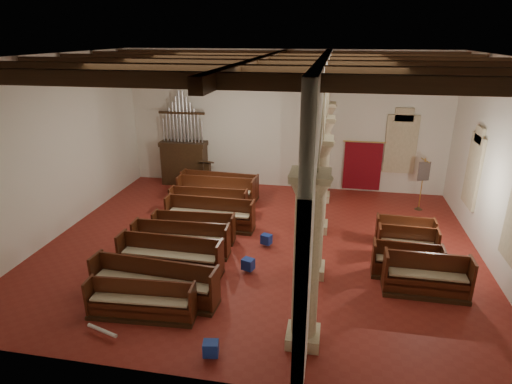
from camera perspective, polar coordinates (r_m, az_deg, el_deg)
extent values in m
plane|color=maroon|center=(14.30, 0.49, -7.09)|extent=(14.00, 14.00, 0.00)
plane|color=#331F11|center=(12.70, 0.57, 17.68)|extent=(14.00, 14.00, 0.00)
cube|color=white|center=(18.97, 3.74, 9.42)|extent=(14.00, 0.02, 6.00)
cube|color=white|center=(7.75, -7.31, -7.51)|extent=(14.00, 0.02, 6.00)
cube|color=white|center=(15.93, -25.23, 5.38)|extent=(0.02, 12.00, 6.00)
cube|color=white|center=(13.86, 30.38, 2.47)|extent=(0.02, 12.00, 6.00)
cube|color=beige|center=(10.28, 6.28, -18.62)|extent=(0.75, 0.75, 0.30)
cylinder|color=beige|center=(9.26, 6.71, -9.93)|extent=(0.56, 0.56, 3.30)
cube|color=beige|center=(12.76, 7.39, -10.18)|extent=(0.75, 0.75, 0.30)
cylinder|color=beige|center=(11.95, 7.78, -2.72)|extent=(0.56, 0.56, 3.30)
cube|color=beige|center=(15.42, 8.10, -4.56)|extent=(0.75, 0.75, 0.30)
cylinder|color=beige|center=(14.75, 8.44, 1.79)|extent=(0.56, 0.56, 3.30)
cube|color=beige|center=(18.18, 8.59, -0.62)|extent=(0.75, 0.75, 0.30)
cylinder|color=beige|center=(17.62, 8.89, 4.85)|extent=(0.56, 0.56, 3.30)
cube|color=white|center=(12.60, 8.86, 13.02)|extent=(0.25, 11.90, 1.93)
cube|color=#33725D|center=(16.34, 27.12, 2.48)|extent=(0.03, 1.00, 2.20)
cube|color=#33725D|center=(19.20, 18.74, 6.07)|extent=(1.00, 0.03, 2.20)
cube|color=#342110|center=(20.03, -9.49, 3.59)|extent=(2.00, 0.80, 1.80)
cube|color=#342110|center=(19.77, -9.66, 6.36)|extent=(2.10, 0.85, 0.20)
cube|color=#342310|center=(19.51, -6.39, 0.67)|extent=(0.55, 0.55, 0.11)
cube|color=#342310|center=(19.34, -6.45, 2.21)|extent=(0.27, 0.27, 1.21)
cube|color=#342310|center=(19.06, -6.60, 4.01)|extent=(0.60, 0.50, 0.21)
cube|color=maroon|center=(19.25, 13.99, 3.34)|extent=(1.60, 0.06, 2.10)
cylinder|color=gold|center=(18.95, 14.28, 6.50)|extent=(1.80, 0.04, 0.04)
cone|color=#342110|center=(18.27, 20.84, -2.00)|extent=(0.32, 0.32, 0.11)
cylinder|color=gold|center=(17.93, 21.24, 0.98)|extent=(0.04, 0.04, 2.12)
cylinder|color=gold|center=(17.66, 21.64, 3.95)|extent=(0.23, 0.60, 0.03)
cube|color=navy|center=(17.76, 21.47, 2.57)|extent=(0.47, 0.17, 0.75)
cube|color=navy|center=(9.81, -6.05, -20.03)|extent=(0.37, 0.32, 0.33)
cube|color=navy|center=(12.68, -1.07, -9.59)|extent=(0.40, 0.37, 0.33)
cube|color=navy|center=(14.11, 1.39, -6.31)|extent=(0.39, 0.36, 0.32)
cylinder|color=white|center=(10.98, -19.83, -16.97)|extent=(0.87, 0.34, 0.09)
cylinder|color=silver|center=(11.59, -13.62, -14.05)|extent=(0.85, 0.41, 0.09)
cube|color=#342110|center=(11.38, -14.91, -15.59)|extent=(2.72, 0.81, 0.09)
cube|color=#4B2010|center=(11.20, -15.13, -14.67)|extent=(2.55, 0.52, 0.41)
cube|color=#4B2010|center=(11.23, -14.78, -13.12)|extent=(2.53, 0.22, 0.87)
cube|color=#4B2010|center=(11.70, -21.04, -12.42)|extent=(0.10, 0.55, 0.87)
cube|color=#4B2010|center=(10.67, -8.53, -14.56)|extent=(0.10, 0.55, 0.87)
cube|color=#C5B191|center=(11.08, -15.24, -13.70)|extent=(2.45, 0.48, 0.05)
cube|color=#342110|center=(11.91, -13.26, -13.60)|extent=(3.45, 0.97, 0.11)
cube|color=#501C11|center=(11.71, -13.48, -12.55)|extent=(3.28, 0.64, 0.48)
cube|color=#501C11|center=(11.76, -13.11, -10.85)|extent=(3.26, 0.29, 1.01)
cube|color=#501C11|center=(12.35, -20.67, -10.09)|extent=(0.12, 0.64, 1.01)
cube|color=#501C11|center=(11.11, -5.34, -12.36)|extent=(0.12, 0.64, 1.01)
cube|color=#C5B191|center=(11.57, -13.59, -11.45)|extent=(3.15, 0.59, 0.05)
cube|color=#342110|center=(13.01, -11.25, -10.26)|extent=(3.08, 0.80, 0.11)
cube|color=#5A1613|center=(12.82, -11.43, -9.25)|extent=(2.93, 0.47, 0.48)
cube|color=#5A1613|center=(12.89, -11.11, -7.69)|extent=(2.92, 0.12, 1.02)
cube|color=#5A1613|center=(13.35, -17.43, -7.26)|extent=(0.08, 0.64, 1.02)
cube|color=#5A1613|center=(12.31, -4.80, -8.79)|extent=(0.08, 0.64, 1.02)
cube|color=#C5B191|center=(12.69, -11.51, -8.20)|extent=(2.81, 0.43, 0.05)
cube|color=#342110|center=(13.98, -9.85, -7.88)|extent=(3.10, 0.82, 0.10)
cube|color=#4E2410|center=(13.81, -9.99, -6.98)|extent=(2.94, 0.52, 0.45)
cube|color=#4E2410|center=(13.89, -9.73, -5.65)|extent=(2.92, 0.19, 0.94)
cube|color=#4E2410|center=(14.33, -15.63, -5.31)|extent=(0.09, 0.60, 0.94)
cube|color=#4E2410|center=(13.34, -3.85, -6.54)|extent=(0.09, 0.60, 0.94)
cube|color=#C5B191|center=(13.70, -10.06, -6.06)|extent=(2.82, 0.47, 0.05)
cube|color=#342110|center=(14.75, -8.21, -6.21)|extent=(2.79, 0.81, 0.09)
cube|color=#4E2510|center=(14.60, -8.32, -5.39)|extent=(2.62, 0.52, 0.42)
cube|color=#4E2510|center=(14.69, -8.10, -4.22)|extent=(2.60, 0.22, 0.88)
cube|color=#4E2510|center=(15.02, -13.16, -3.99)|extent=(0.10, 0.56, 0.88)
cube|color=#4E2510|center=(14.21, -3.13, -4.91)|extent=(0.10, 0.56, 0.88)
cube|color=#C5B191|center=(14.50, -8.37, -4.56)|extent=(2.52, 0.48, 0.05)
cube|color=#342110|center=(15.56, -6.11, -4.61)|extent=(3.20, 0.80, 0.11)
cube|color=#4A2610|center=(15.39, -6.20, -3.70)|extent=(3.04, 0.47, 0.48)
cube|color=#4A2610|center=(15.50, -5.98, -2.43)|extent=(3.04, 0.12, 1.02)
cube|color=#4A2610|center=(15.85, -11.58, -2.23)|extent=(0.08, 0.64, 1.02)
cube|color=#4A2610|center=(15.00, -0.43, -3.12)|extent=(0.08, 0.64, 1.02)
cube|color=#C5B191|center=(15.28, -6.24, -2.78)|extent=(2.92, 0.43, 0.05)
cube|color=#342110|center=(16.71, -6.31, -2.82)|extent=(3.02, 0.77, 0.10)
cube|color=#4D1F10|center=(16.56, -6.40, -2.02)|extent=(2.86, 0.47, 0.44)
cube|color=#4D1F10|center=(16.67, -6.21, -0.95)|extent=(2.85, 0.15, 0.93)
cube|color=#4D1F10|center=(17.00, -11.10, -0.80)|extent=(0.09, 0.59, 0.93)
cube|color=#4D1F10|center=(16.18, -1.38, -1.50)|extent=(0.09, 0.59, 0.93)
cube|color=#C5B191|center=(16.47, -6.43, -1.23)|extent=(2.75, 0.43, 0.05)
cube|color=#342110|center=(17.65, -5.33, -1.46)|extent=(3.14, 0.77, 0.11)
cube|color=#4D1410|center=(17.49, -5.41, -0.63)|extent=(2.99, 0.44, 0.49)
cube|color=#4D1410|center=(17.62, -5.22, 0.48)|extent=(2.99, 0.09, 1.02)
cube|color=#4D1410|center=(17.93, -10.10, 0.59)|extent=(0.08, 0.65, 1.02)
cube|color=#4D1410|center=(17.13, -0.42, -0.03)|extent=(0.08, 0.65, 1.02)
cube|color=#C5B191|center=(17.40, -5.44, 0.20)|extent=(2.87, 0.40, 0.05)
cube|color=#342110|center=(18.35, -4.87, -0.58)|extent=(3.35, 0.93, 0.10)
cube|color=#4B2310|center=(18.20, -4.94, 0.20)|extent=(3.18, 0.61, 0.47)
cube|color=#4B2310|center=(18.33, -4.77, 1.21)|extent=(3.16, 0.27, 0.98)
cube|color=#4B2310|center=(18.66, -9.71, 1.33)|extent=(0.11, 0.62, 0.98)
cube|color=#4B2310|center=(17.83, 0.12, 0.73)|extent=(0.11, 0.62, 0.98)
cube|color=#C5B191|center=(18.11, -4.97, 0.96)|extent=(3.05, 0.56, 0.05)
cube|color=#342110|center=(12.68, 21.50, -12.31)|extent=(2.22, 0.78, 0.11)
cube|color=#501511|center=(12.48, 21.72, -11.28)|extent=(2.07, 0.45, 0.49)
cube|color=#501511|center=(12.56, 21.69, -9.62)|extent=(2.07, 0.09, 1.03)
cube|color=#501511|center=(12.22, 16.83, -9.84)|extent=(0.08, 0.65, 1.03)
cube|color=#501511|center=(12.68, 26.65, -10.12)|extent=(0.08, 0.65, 1.03)
cube|color=#C5B191|center=(12.34, 21.89, -10.20)|extent=(1.99, 0.41, 0.05)
cube|color=#342110|center=(13.28, 19.24, -10.44)|extent=(1.95, 0.75, 0.10)
cube|color=#582212|center=(13.11, 19.41, -9.53)|extent=(1.79, 0.45, 0.44)
cube|color=#582212|center=(13.19, 19.40, -8.13)|extent=(1.78, 0.13, 0.93)
cube|color=#582212|center=(12.92, 15.40, -8.27)|extent=(0.09, 0.59, 0.93)
cube|color=#582212|center=(13.25, 23.48, -8.59)|extent=(0.09, 0.59, 0.93)
cube|color=#C5B191|center=(12.99, 19.53, -8.60)|extent=(1.71, 0.41, 0.05)
cube|color=#342110|center=(14.28, 19.31, -8.18)|extent=(1.80, 0.74, 0.10)
cube|color=#552012|center=(14.11, 19.46, -7.31)|extent=(1.64, 0.44, 0.44)
cube|color=#552012|center=(14.20, 19.46, -6.02)|extent=(1.63, 0.12, 0.93)
cube|color=#552012|center=(13.94, 16.07, -6.13)|extent=(0.09, 0.59, 0.93)
cube|color=#552012|center=(14.24, 22.95, -6.45)|extent=(0.09, 0.59, 0.93)
cube|color=#C5B191|center=(14.01, 19.58, -6.43)|extent=(1.57, 0.40, 0.05)
cube|color=#342110|center=(15.12, 19.05, -6.52)|extent=(1.88, 0.72, 0.09)
cube|color=#592E13|center=(14.97, 19.18, -5.73)|extent=(1.72, 0.43, 0.41)
cube|color=#592E13|center=(15.06, 19.18, -4.59)|extent=(1.71, 0.13, 0.87)
cube|color=#592E13|center=(14.81, 15.83, -4.65)|extent=(0.09, 0.55, 0.87)
cube|color=#592E13|center=(15.10, 22.61, -4.99)|extent=(0.09, 0.55, 0.87)
cube|color=#C5B191|center=(14.87, 19.29, -4.93)|extent=(1.65, 0.40, 0.05)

